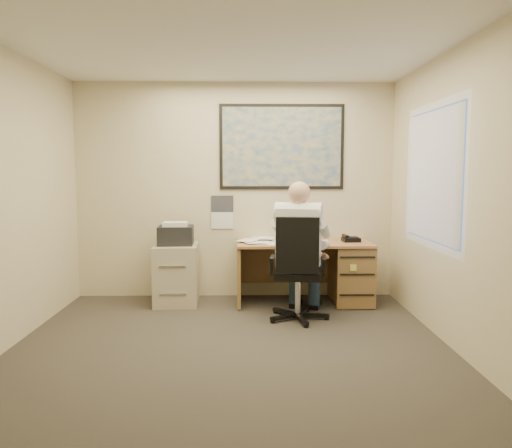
{
  "coord_description": "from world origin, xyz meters",
  "views": [
    {
      "loc": [
        0.15,
        -4.07,
        1.59
      ],
      "look_at": [
        0.25,
        1.3,
        1.03
      ],
      "focal_mm": 35.0,
      "sensor_mm": 36.0,
      "label": 1
    }
  ],
  "objects_px": {
    "desk": "(331,267)",
    "person": "(298,251)",
    "filing_cabinet": "(176,268)",
    "office_chair": "(299,290)"
  },
  "relations": [
    {
      "from": "desk",
      "to": "person",
      "type": "bearing_deg",
      "value": -125.28
    },
    {
      "from": "filing_cabinet",
      "to": "office_chair",
      "type": "bearing_deg",
      "value": -30.4
    },
    {
      "from": "person",
      "to": "office_chair",
      "type": "bearing_deg",
      "value": -68.71
    },
    {
      "from": "desk",
      "to": "filing_cabinet",
      "type": "height_order",
      "value": "desk"
    },
    {
      "from": "desk",
      "to": "person",
      "type": "relative_size",
      "value": 1.08
    },
    {
      "from": "desk",
      "to": "office_chair",
      "type": "distance_m",
      "value": 0.89
    },
    {
      "from": "desk",
      "to": "filing_cabinet",
      "type": "xyz_separation_m",
      "value": [
        -1.87,
        -0.01,
        -0.01
      ]
    },
    {
      "from": "office_chair",
      "to": "person",
      "type": "xyz_separation_m",
      "value": [
        -0.01,
        0.08,
        0.41
      ]
    },
    {
      "from": "office_chair",
      "to": "person",
      "type": "height_order",
      "value": "person"
    },
    {
      "from": "desk",
      "to": "person",
      "type": "distance_m",
      "value": 0.87
    }
  ]
}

